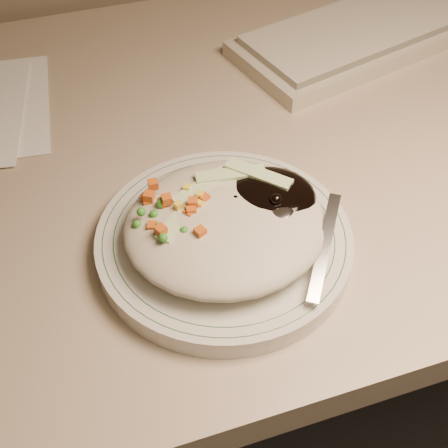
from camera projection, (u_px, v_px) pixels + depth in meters
name	position (u px, v px, depth m)	size (l,w,h in m)	color
desk	(241.00, 241.00, 0.89)	(1.40, 0.70, 0.74)	tan
plate	(224.00, 242.00, 0.61)	(0.25, 0.25, 0.02)	silver
plate_rim	(224.00, 235.00, 0.60)	(0.23, 0.23, 0.00)	#144723
meal	(229.00, 219.00, 0.58)	(0.21, 0.19, 0.05)	#B7AD95
keyboard	(384.00, 26.00, 0.88)	(0.47, 0.26, 0.03)	#B3AA93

